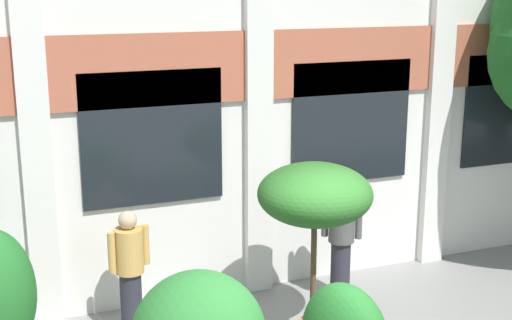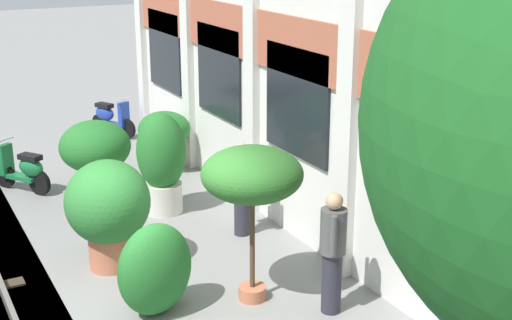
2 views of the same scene
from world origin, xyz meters
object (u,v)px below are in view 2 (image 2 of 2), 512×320
(resident_watching_tracks, at_px, (242,186))
(scooter_second_parked, at_px, (24,170))
(potted_plant_stone_basin, at_px, (108,207))
(resident_by_doorway, at_px, (333,249))
(potted_plant_tall_urn, at_px, (252,177))
(potted_plant_fluted_column, at_px, (162,160))
(potted_plant_glazed_jar, at_px, (95,151))
(topiary_hedge, at_px, (155,269))
(scooter_near_curb, at_px, (111,118))
(potted_plant_ribbed_drum, at_px, (164,135))

(resident_watching_tracks, bearing_deg, scooter_second_parked, -68.95)
(potted_plant_stone_basin, relative_size, resident_by_doorway, 1.00)
(potted_plant_tall_urn, distance_m, resident_by_doorway, 1.38)
(potted_plant_fluted_column, xyz_separation_m, potted_plant_stone_basin, (1.70, -1.47, 0.00))
(potted_plant_glazed_jar, distance_m, scooter_second_parked, 1.53)
(potted_plant_fluted_column, bearing_deg, resident_by_doorway, 9.02)
(topiary_hedge, bearing_deg, potted_plant_stone_basin, -175.38)
(potted_plant_stone_basin, bearing_deg, scooter_near_curb, 162.97)
(resident_watching_tracks, distance_m, topiary_hedge, 2.75)
(resident_by_doorway, bearing_deg, potted_plant_ribbed_drum, -57.67)
(potted_plant_tall_urn, xyz_separation_m, resident_watching_tracks, (-2.00, 0.86, -0.91))
(potted_plant_stone_basin, relative_size, topiary_hedge, 1.34)
(resident_by_doorway, bearing_deg, potted_plant_glazed_jar, -41.35)
(potted_plant_fluted_column, bearing_deg, potted_plant_ribbed_drum, 158.02)
(potted_plant_fluted_column, height_order, potted_plant_ribbed_drum, potted_plant_fluted_column)
(potted_plant_stone_basin, xyz_separation_m, resident_by_doorway, (2.62, 2.15, -0.07))
(potted_plant_tall_urn, xyz_separation_m, topiary_hedge, (-0.27, -1.27, -1.13))
(potted_plant_stone_basin, height_order, resident_watching_tracks, potted_plant_stone_basin)
(potted_plant_stone_basin, xyz_separation_m, resident_watching_tracks, (-0.16, 2.26, -0.12))
(scooter_near_curb, distance_m, resident_watching_tracks, 6.84)
(scooter_near_curb, distance_m, resident_by_doorway, 9.61)
(scooter_second_parked, height_order, resident_watching_tracks, resident_watching_tracks)
(resident_watching_tracks, bearing_deg, potted_plant_glazed_jar, -76.40)
(potted_plant_tall_urn, bearing_deg, topiary_hedge, -101.92)
(potted_plant_glazed_jar, xyz_separation_m, potted_plant_tall_urn, (4.87, 0.73, 0.87))
(scooter_second_parked, xyz_separation_m, resident_watching_tracks, (3.75, 2.76, 0.40))
(topiary_hedge, bearing_deg, resident_by_doorway, 62.73)
(potted_plant_glazed_jar, bearing_deg, potted_plant_tall_urn, 8.53)
(potted_plant_glazed_jar, distance_m, potted_plant_stone_basin, 3.11)
(potted_plant_stone_basin, bearing_deg, potted_plant_fluted_column, 139.18)
(potted_plant_glazed_jar, xyz_separation_m, potted_plant_ribbed_drum, (-0.81, 1.66, -0.11))
(scooter_near_curb, bearing_deg, scooter_second_parked, -68.78)
(potted_plant_stone_basin, relative_size, scooter_second_parked, 1.39)
(potted_plant_glazed_jar, height_order, resident_by_doorway, resident_by_doorway)
(resident_by_doorway, distance_m, resident_watching_tracks, 2.78)
(potted_plant_ribbed_drum, distance_m, potted_plant_tall_urn, 5.84)
(potted_plant_stone_basin, relative_size, potted_plant_ribbed_drum, 1.32)
(potted_plant_ribbed_drum, bearing_deg, potted_plant_fluted_column, -21.98)
(potted_plant_ribbed_drum, height_order, topiary_hedge, potted_plant_ribbed_drum)
(potted_plant_glazed_jar, bearing_deg, resident_watching_tracks, 28.92)
(potted_plant_tall_urn, height_order, scooter_second_parked, potted_plant_tall_urn)
(potted_plant_stone_basin, height_order, scooter_near_curb, potted_plant_stone_basin)
(resident_by_doorway, distance_m, topiary_hedge, 2.30)
(scooter_near_curb, relative_size, topiary_hedge, 1.02)
(resident_watching_tracks, relative_size, topiary_hedge, 1.27)
(scooter_near_curb, xyz_separation_m, resident_watching_tracks, (6.82, 0.12, 0.40))
(topiary_hedge, bearing_deg, potted_plant_fluted_column, 157.70)
(potted_plant_tall_urn, bearing_deg, resident_watching_tracks, 156.79)
(potted_plant_glazed_jar, relative_size, resident_by_doorway, 0.88)
(potted_plant_ribbed_drum, bearing_deg, scooter_second_parked, -91.43)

